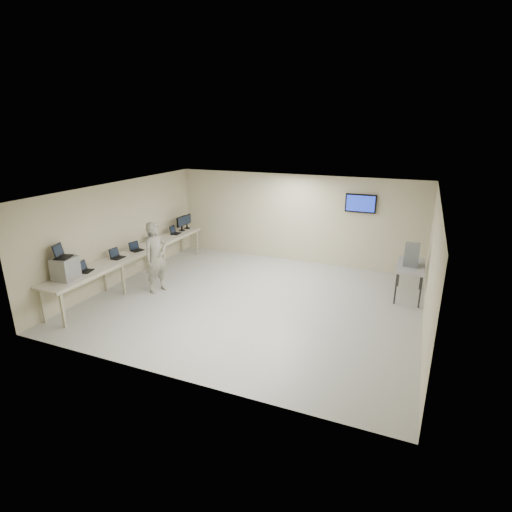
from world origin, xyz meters
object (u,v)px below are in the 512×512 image
at_px(side_table, 411,268).
at_px(equipment_box, 65,268).
at_px(workbench, 135,254).
at_px(soldier, 156,257).

bearing_deg(side_table, equipment_box, -150.19).
height_order(workbench, equipment_box, equipment_box).
bearing_deg(side_table, soldier, -160.59).
height_order(equipment_box, side_table, equipment_box).
relative_size(workbench, equipment_box, 11.63).
bearing_deg(soldier, side_table, -55.45).
distance_m(workbench, soldier, 1.04).
height_order(equipment_box, soldier, soldier).
xyz_separation_m(workbench, side_table, (7.19, 1.84, -0.04)).
bearing_deg(workbench, equipment_box, -91.55).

